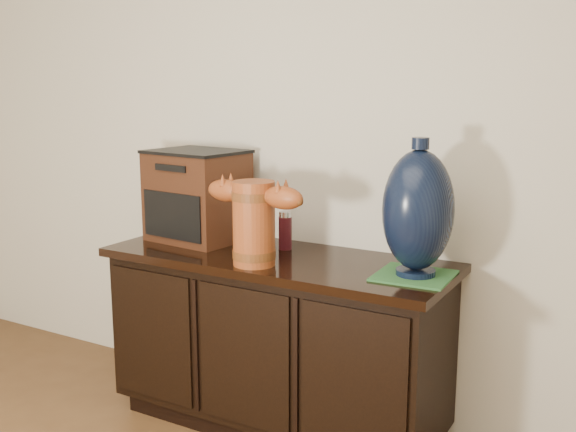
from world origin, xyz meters
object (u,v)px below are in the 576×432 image
Objects in this scene: terracotta_vessel at (254,218)px; lamp_base at (418,211)px; sideboard at (277,340)px; tv_radio at (197,195)px; spray_can at (285,231)px.

lamp_base is at bearing 21.25° from terracotta_vessel.
tv_radio is (-0.46, 0.07, 0.57)m from sideboard.
lamp_base reaches higher than spray_can.
sideboard is 0.46m from spray_can.
terracotta_vessel is 1.07× the size of tv_radio.
lamp_base is (1.06, -0.08, 0.04)m from tv_radio.
terracotta_vessel reaches higher than sideboard.
tv_radio reaches higher than spray_can.
terracotta_vessel is 0.30m from spray_can.
tv_radio is at bearing 175.56° from lamp_base.
sideboard is at bearing 95.83° from terracotta_vessel.
spray_can is (-0.63, 0.12, -0.17)m from lamp_base.
sideboard is at bearing -77.54° from spray_can.
tv_radio is 2.66× the size of spray_can.
terracotta_vessel is at bearing -91.25° from sideboard.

